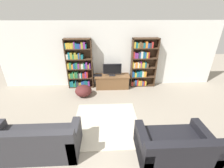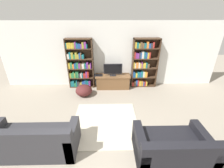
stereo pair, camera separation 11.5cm
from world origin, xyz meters
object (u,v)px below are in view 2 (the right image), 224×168
Objects in this scene: tv_stand at (113,81)px; beanbag_ottoman at (84,90)px; laptop at (98,75)px; couch_right_sofa at (172,149)px; couch_left_sectional at (33,141)px; bookshelf_right at (143,63)px; bookshelf_left at (80,65)px; television at (113,69)px.

tv_stand is 2.29× the size of beanbag_ottoman.
tv_stand is 4.20× the size of laptop.
couch_right_sofa reaches higher than laptop.
couch_right_sofa is at bearing -50.78° from beanbag_ottoman.
beanbag_ottoman is at bearing 73.35° from couch_left_sectional.
bookshelf_right is at bearing 88.88° from couch_right_sofa.
bookshelf_right is at bearing 47.06° from couch_left_sectional.
bookshelf_right is at bearing 0.08° from bookshelf_left.
television is at bearing -171.62° from bookshelf_right.
television is at bearing -7.57° from bookshelf_left.
bookshelf_left is 1.03× the size of couch_left_sectional.
couch_left_sectional is 1.27× the size of couch_right_sofa.
bookshelf_right is 1.43m from tv_stand.
bookshelf_right reaches higher than couch_left_sectional.
television is at bearing 108.77° from couch_right_sofa.
beanbag_ottoman is at bearing -128.97° from laptop.
tv_stand is 0.73× the size of couch_left_sectional.
tv_stand is 1.29m from beanbag_ottoman.
television is (0.00, -0.02, 0.53)m from tv_stand.
couch_right_sofa is (2.49, -3.58, -0.68)m from bookshelf_left.
couch_left_sectional is (-1.86, -3.14, -0.52)m from television.
bookshelf_left is at bearing -179.92° from bookshelf_right.
bookshelf_left is at bearing 124.83° from couch_right_sofa.
couch_left_sectional is at bearing -106.65° from beanbag_ottoman.
laptop is 0.54× the size of beanbag_ottoman.
beanbag_ottoman is at bearing -160.99° from bookshelf_right.
laptop is 0.17× the size of couch_left_sectional.
bookshelf_right is at bearing 5.01° from laptop.
laptop reaches higher than beanbag_ottoman.
television is at bearing 29.34° from beanbag_ottoman.
bookshelf_left is 3.24× the size of beanbag_ottoman.
couch_right_sofa is at bearing -91.12° from bookshelf_right.
television is at bearing -2.10° from laptop.
beanbag_ottoman is (-0.52, -0.65, -0.35)m from laptop.
beanbag_ottoman is at bearing 129.22° from couch_right_sofa.
bookshelf_right is 2.69× the size of television.
tv_stand is at bearing 90.00° from television.
bookshelf_left is 1.51m from tv_stand.
bookshelf_right is at bearing 19.01° from beanbag_ottoman.
bookshelf_right reaches higher than beanbag_ottoman.
couch_left_sectional is (-1.27, -3.16, -0.27)m from laptop.
bookshelf_left is 2.56m from bookshelf_right.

